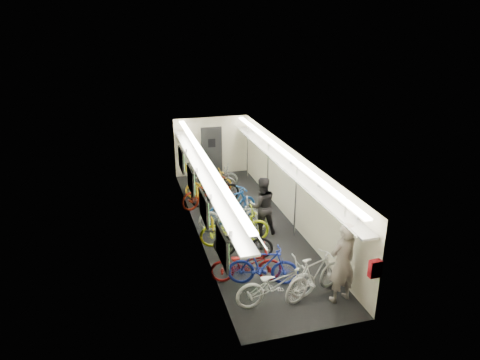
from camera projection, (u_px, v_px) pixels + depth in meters
train_car_shell at (228, 170)px, 13.37m from camera, size 10.00×10.00×10.00m
bicycle_0 at (276, 284)px, 9.66m from camera, size 1.96×0.77×1.02m
bicycle_1 at (263, 266)px, 10.33m from camera, size 1.80×0.99×1.04m
bicycle_2 at (246, 264)px, 10.48m from camera, size 1.86×0.96×0.93m
bicycle_3 at (243, 241)px, 11.51m from camera, size 1.69×1.04×0.99m
bicycle_4 at (235, 227)px, 12.19m from camera, size 2.05×0.79×1.06m
bicycle_5 at (242, 219)px, 12.74m from camera, size 1.68×0.48×1.01m
bicycle_6 at (230, 215)px, 12.97m from camera, size 2.04×1.09×1.02m
bicycle_7 at (232, 206)px, 13.45m from camera, size 1.99×1.24×1.16m
bicycle_8 at (207, 192)px, 14.68m from camera, size 2.11×1.36×1.05m
bicycle_9 at (215, 190)px, 14.76m from camera, size 1.86×0.80×1.08m
bicycle_10 at (209, 184)px, 15.56m from camera, size 1.82×0.79×0.93m
bicycle_11 at (314, 276)px, 9.90m from camera, size 1.84×1.11×1.07m
bicycle_12 at (212, 180)px, 15.85m from camera, size 1.87×1.02×0.93m
bicycle_14 at (216, 175)px, 16.43m from camera, size 1.77×1.06×0.88m
passenger_near at (342, 263)px, 9.59m from camera, size 0.81×0.62×1.98m
passenger_mid at (262, 206)px, 12.66m from camera, size 0.88×0.69×1.80m
backpack at (375, 269)px, 8.83m from camera, size 0.27×0.15×0.38m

